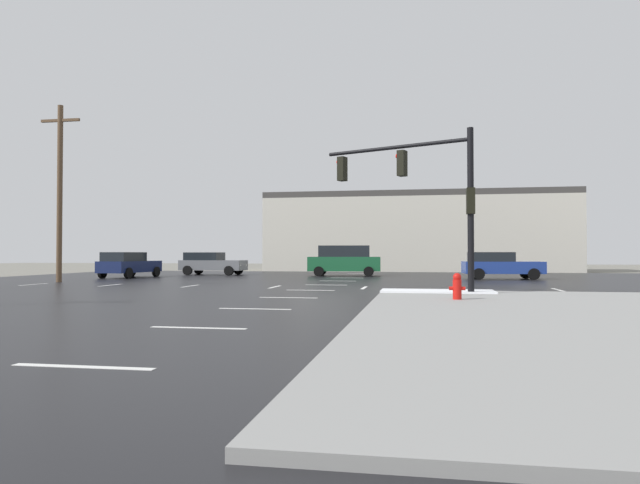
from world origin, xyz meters
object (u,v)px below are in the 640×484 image
object	(u,v)px
suv_green	(344,260)
sedan_blue	(499,265)
sedan_navy	(129,264)
utility_pole_far	(60,190)
sedan_grey	(211,263)
fire_hydrant	(457,286)
traffic_signal_mast	(426,184)

from	to	relation	value
suv_green	sedan_blue	distance (m)	10.11
sedan_navy	sedan_blue	bearing A→B (deg)	-80.26
sedan_blue	utility_pole_far	distance (m)	24.83
sedan_blue	sedan_grey	distance (m)	19.45
fire_hydrant	sedan_navy	world-z (taller)	sedan_navy
fire_hydrant	utility_pole_far	distance (m)	22.51
sedan_blue	sedan_navy	size ratio (longest dim) A/B	1.00
suv_green	sedan_grey	bearing A→B (deg)	-6.13
traffic_signal_mast	utility_pole_far	distance (m)	20.00
suv_green	utility_pole_far	xyz separation A→B (m)	(-13.77, -10.70, 3.81)
sedan_blue	sedan_grey	world-z (taller)	same
sedan_blue	traffic_signal_mast	bearing A→B (deg)	-112.11
traffic_signal_mast	sedan_navy	world-z (taller)	traffic_signal_mast
traffic_signal_mast	sedan_grey	distance (m)	23.01
suv_green	traffic_signal_mast	bearing A→B (deg)	103.06
fire_hydrant	utility_pole_far	bearing A→B (deg)	153.85
sedan_blue	sedan_grey	bearing A→B (deg)	164.79
sedan_blue	sedan_navy	xyz separation A→B (m)	(-22.50, -1.70, 0.00)
suv_green	sedan_navy	size ratio (longest dim) A/B	1.06
sedan_blue	sedan_navy	world-z (taller)	same
suv_green	utility_pole_far	distance (m)	17.85
sedan_navy	utility_pole_far	size ratio (longest dim) A/B	0.50
traffic_signal_mast	utility_pole_far	world-z (taller)	utility_pole_far
sedan_navy	sedan_grey	bearing A→B (deg)	-27.03
fire_hydrant	suv_green	world-z (taller)	suv_green
sedan_navy	sedan_grey	distance (m)	6.32
sedan_grey	traffic_signal_mast	bearing A→B (deg)	-46.80
fire_hydrant	sedan_blue	xyz separation A→B (m)	(3.52, 17.18, 0.32)
traffic_signal_mast	sedan_grey	bearing A→B (deg)	-26.67
sedan_grey	utility_pole_far	distance (m)	12.53
traffic_signal_mast	utility_pole_far	xyz separation A→B (m)	(-18.96, 6.32, 0.87)
traffic_signal_mast	utility_pole_far	bearing A→B (deg)	4.65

